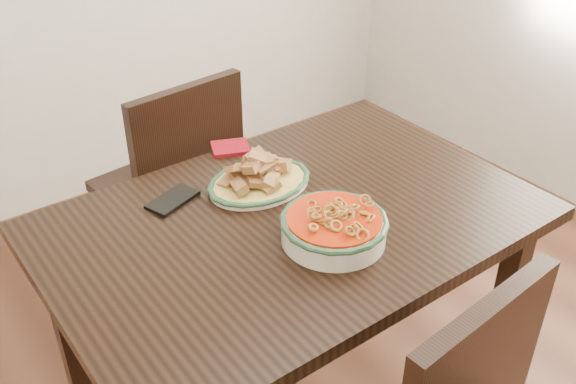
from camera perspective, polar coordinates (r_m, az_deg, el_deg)
dining_table at (r=1.70m, az=0.40°, el=-4.69°), size 1.24×0.82×0.75m
chair_far at (r=2.30m, az=-9.92°, el=1.02°), size 0.46×0.46×0.89m
fish_plate at (r=1.74m, az=-2.59°, el=1.77°), size 0.29×0.23×0.11m
noodle_bowl at (r=1.54m, az=4.10°, el=-2.94°), size 0.26×0.26×0.08m
smartphone at (r=1.72m, az=-10.23°, el=-0.69°), size 0.16×0.11×0.01m
napkin at (r=1.95m, az=-5.14°, el=3.95°), size 0.14×0.13×0.01m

